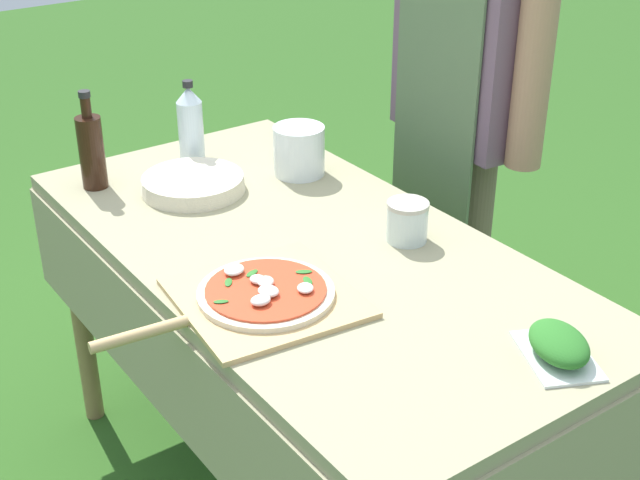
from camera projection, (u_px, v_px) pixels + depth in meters
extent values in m
cube|color=gray|center=(305.00, 252.00, 2.03)|extent=(1.49, 0.75, 0.04)
cube|color=gray|center=(160.00, 366.00, 1.91)|extent=(1.49, 0.01, 0.28)
cube|color=gray|center=(426.00, 266.00, 2.30)|extent=(1.49, 0.01, 0.28)
cube|color=gray|center=(162.00, 200.00, 2.64)|extent=(0.01, 0.75, 0.28)
cylinder|color=olive|center=(80.00, 310.00, 2.55)|extent=(0.05, 0.05, 0.75)
cylinder|color=olive|center=(265.00, 250.00, 2.87)|extent=(0.05, 0.05, 0.75)
cylinder|color=#70604C|center=(467.00, 272.00, 2.68)|extent=(0.12, 0.12, 0.82)
cylinder|color=#70604C|center=(435.00, 250.00, 2.80)|extent=(0.12, 0.12, 0.82)
cube|color=#6B5166|center=(469.00, 31.00, 2.41)|extent=(0.46, 0.22, 0.61)
cube|color=#56704C|center=(434.00, 118.00, 2.47)|extent=(0.35, 0.04, 0.89)
cylinder|color=#A37A5B|center=(534.00, 65.00, 2.23)|extent=(0.10, 0.10, 0.54)
cylinder|color=#A37A5B|center=(412.00, 20.00, 2.62)|extent=(0.10, 0.10, 0.54)
cube|color=tan|center=(266.00, 298.00, 1.81)|extent=(0.38, 0.38, 0.01)
cylinder|color=tan|center=(140.00, 334.00, 1.69)|extent=(0.04, 0.20, 0.02)
cylinder|color=beige|center=(266.00, 293.00, 1.80)|extent=(0.28, 0.28, 0.01)
cylinder|color=#D14223|center=(266.00, 289.00, 1.80)|extent=(0.25, 0.25, 0.00)
ellipsoid|color=white|center=(234.00, 270.00, 1.85)|extent=(0.06, 0.06, 0.02)
ellipsoid|color=white|center=(268.00, 291.00, 1.77)|extent=(0.05, 0.05, 0.02)
ellipsoid|color=white|center=(261.00, 300.00, 1.74)|extent=(0.04, 0.04, 0.02)
ellipsoid|color=white|center=(258.00, 279.00, 1.81)|extent=(0.04, 0.04, 0.01)
ellipsoid|color=white|center=(265.00, 282.00, 1.81)|extent=(0.05, 0.05, 0.02)
ellipsoid|color=white|center=(305.00, 288.00, 1.79)|extent=(0.05, 0.05, 0.01)
ellipsoid|color=#286B23|center=(221.00, 301.00, 1.75)|extent=(0.03, 0.03, 0.00)
ellipsoid|color=#286B23|center=(308.00, 281.00, 1.82)|extent=(0.04, 0.03, 0.00)
ellipsoid|color=#286B23|center=(228.00, 282.00, 1.82)|extent=(0.04, 0.03, 0.00)
ellipsoid|color=#286B23|center=(304.00, 272.00, 1.85)|extent=(0.03, 0.04, 0.00)
ellipsoid|color=#286B23|center=(252.00, 273.00, 1.85)|extent=(0.03, 0.04, 0.00)
cylinder|color=black|center=(92.00, 153.00, 2.26)|extent=(0.07, 0.07, 0.19)
cylinder|color=black|center=(86.00, 107.00, 2.21)|extent=(0.03, 0.03, 0.05)
cylinder|color=#232326|center=(84.00, 94.00, 2.19)|extent=(0.03, 0.03, 0.02)
cylinder|color=silver|center=(191.00, 132.00, 2.42)|extent=(0.07, 0.07, 0.17)
cone|color=silver|center=(188.00, 95.00, 2.37)|extent=(0.07, 0.07, 0.04)
cylinder|color=#232326|center=(188.00, 84.00, 2.36)|extent=(0.03, 0.03, 0.02)
cube|color=silver|center=(557.00, 356.00, 1.64)|extent=(0.21, 0.18, 0.01)
ellipsoid|color=#286B23|center=(559.00, 343.00, 1.62)|extent=(0.18, 0.16, 0.05)
cylinder|color=silver|center=(299.00, 150.00, 2.35)|extent=(0.14, 0.14, 0.13)
cylinder|color=beige|center=(193.00, 190.00, 2.28)|extent=(0.27, 0.27, 0.00)
cylinder|color=beige|center=(193.00, 188.00, 2.28)|extent=(0.27, 0.27, 0.00)
cylinder|color=beige|center=(193.00, 186.00, 2.28)|extent=(0.27, 0.27, 0.00)
cylinder|color=beige|center=(193.00, 185.00, 2.28)|extent=(0.26, 0.26, 0.00)
cylinder|color=beige|center=(193.00, 183.00, 2.27)|extent=(0.26, 0.26, 0.00)
cylinder|color=beige|center=(193.00, 181.00, 2.27)|extent=(0.26, 0.26, 0.00)
cylinder|color=beige|center=(193.00, 179.00, 2.27)|extent=(0.26, 0.26, 0.00)
cylinder|color=beige|center=(193.00, 177.00, 2.27)|extent=(0.26, 0.26, 0.00)
cylinder|color=silver|center=(407.00, 223.00, 2.03)|extent=(0.09, 0.09, 0.08)
cylinder|color=#D14223|center=(407.00, 228.00, 2.03)|extent=(0.08, 0.08, 0.06)
cylinder|color=#B7B2A3|center=(408.00, 205.00, 2.00)|extent=(0.10, 0.10, 0.01)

